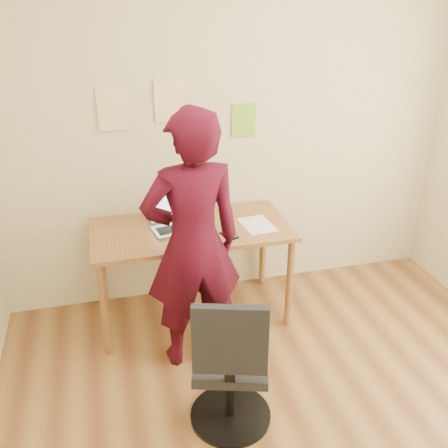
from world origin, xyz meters
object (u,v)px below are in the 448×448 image
object	(u,v)px
phone	(229,235)
person	(193,244)
office_chair	(231,372)
laptop	(173,221)
desk	(191,239)

from	to	relation	value
phone	person	xyz separation A→B (m)	(-0.30, -0.27, 0.11)
phone	office_chair	bearing A→B (deg)	-127.12
laptop	person	distance (m)	0.52
desk	office_chair	world-z (taller)	office_chair
desk	person	bearing A→B (deg)	-99.33
office_chair	person	xyz separation A→B (m)	(-0.07, 0.65, 0.47)
office_chair	laptop	bearing A→B (deg)	112.68
desk	person	distance (m)	0.51
desk	office_chair	size ratio (longest dim) A/B	1.55
person	phone	bearing A→B (deg)	-142.60
desk	phone	bearing A→B (deg)	-40.26
laptop	phone	size ratio (longest dim) A/B	2.37
laptop	phone	bearing A→B (deg)	-43.99
desk	office_chair	distance (m)	1.14
desk	laptop	xyz separation A→B (m)	(-0.12, 0.04, 0.14)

